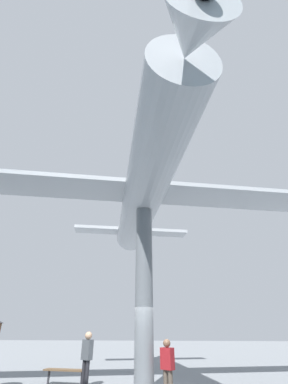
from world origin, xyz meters
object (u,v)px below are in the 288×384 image
(support_pylon_central, at_px, (144,290))
(visitor_person, at_px, (168,364))
(plaza_bench, at_px, (66,371))
(suspended_airplane, at_px, (145,190))
(visitor_second, at_px, (87,354))

(support_pylon_central, xyz_separation_m, visitor_person, (-0.75, 0.25, -2.20))
(plaza_bench, bearing_deg, suspended_airplane, 149.55)
(support_pylon_central, distance_m, visitor_second, 3.26)
(suspended_airplane, xyz_separation_m, plaza_bench, (3.15, -1.85, -6.62))
(suspended_airplane, relative_size, visitor_second, 12.16)
(visitor_person, relative_size, plaza_bench, 0.90)
(plaza_bench, bearing_deg, visitor_second, 152.31)
(visitor_person, bearing_deg, visitor_second, -169.38)
(support_pylon_central, bearing_deg, suspended_airplane, 103.10)
(visitor_second, bearing_deg, visitor_person, 6.55)
(support_pylon_central, distance_m, visitor_person, 2.34)
(support_pylon_central, distance_m, plaza_bench, 4.41)
(visitor_person, bearing_deg, plaza_bench, -169.75)
(plaza_bench, bearing_deg, visitor_person, 153.52)
(support_pylon_central, bearing_deg, plaza_bench, -28.26)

